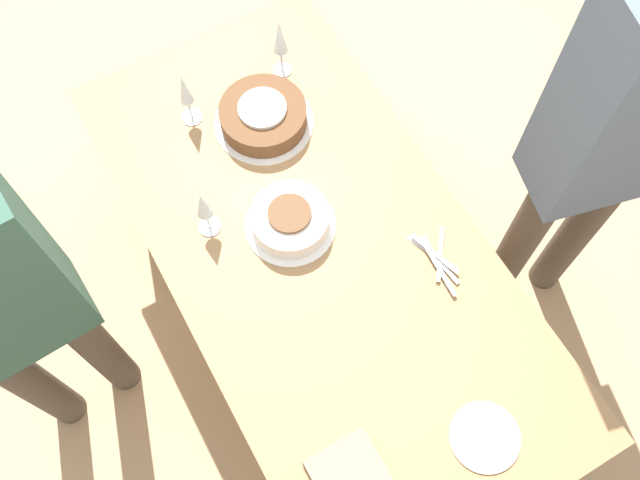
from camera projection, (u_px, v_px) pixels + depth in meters
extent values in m
plane|color=tan|center=(320.00, 328.00, 2.71)|extent=(12.00, 12.00, 0.00)
cube|color=#9E754C|center=(320.00, 249.00, 2.04)|extent=(1.73, 0.85, 0.03)
cylinder|color=brown|center=(549.00, 454.00, 2.17)|extent=(0.07, 0.07, 0.72)
cylinder|color=brown|center=(298.00, 85.00, 2.74)|extent=(0.07, 0.07, 0.72)
cylinder|color=brown|center=(129.00, 163.00, 2.60)|extent=(0.07, 0.07, 0.72)
cylinder|color=white|center=(290.00, 225.00, 2.05)|extent=(0.26, 0.26, 0.01)
cylinder|color=white|center=(290.00, 220.00, 2.02)|extent=(0.22, 0.22, 0.07)
cylinder|color=brown|center=(289.00, 214.00, 1.99)|extent=(0.12, 0.12, 0.01)
cylinder|color=white|center=(264.00, 123.00, 2.20)|extent=(0.31, 0.31, 0.01)
cylinder|color=brown|center=(263.00, 116.00, 2.17)|extent=(0.27, 0.27, 0.07)
cylinder|color=white|center=(262.00, 108.00, 2.13)|extent=(0.15, 0.15, 0.01)
cylinder|color=silver|center=(192.00, 117.00, 2.21)|extent=(0.06, 0.06, 0.00)
cylinder|color=silver|center=(190.00, 109.00, 2.17)|extent=(0.01, 0.01, 0.09)
cone|color=silver|center=(184.00, 89.00, 2.08)|extent=(0.04, 0.04, 0.11)
cylinder|color=silver|center=(210.00, 227.00, 2.05)|extent=(0.07, 0.07, 0.00)
cylinder|color=silver|center=(208.00, 219.00, 2.01)|extent=(0.01, 0.01, 0.09)
cone|color=silver|center=(203.00, 204.00, 1.93)|extent=(0.05, 0.05, 0.10)
cylinder|color=silver|center=(282.00, 70.00, 2.29)|extent=(0.06, 0.06, 0.00)
cylinder|color=silver|center=(282.00, 60.00, 2.24)|extent=(0.01, 0.01, 0.09)
cone|color=silver|center=(280.00, 36.00, 2.14)|extent=(0.04, 0.04, 0.13)
cylinder|color=beige|center=(485.00, 437.00, 1.80)|extent=(0.18, 0.18, 0.01)
cube|color=silver|center=(432.00, 254.00, 2.02)|extent=(0.16, 0.08, 0.00)
cube|color=silver|center=(436.00, 261.00, 2.01)|extent=(0.17, 0.04, 0.00)
cube|color=silver|center=(439.00, 261.00, 2.00)|extent=(0.17, 0.03, 0.00)
cube|color=silver|center=(440.00, 254.00, 2.01)|extent=(0.14, 0.11, 0.00)
cube|color=silver|center=(440.00, 270.00, 1.98)|extent=(0.17, 0.02, 0.00)
cube|color=silver|center=(434.00, 253.00, 2.00)|extent=(0.17, 0.06, 0.00)
cube|color=gray|center=(350.00, 475.00, 1.76)|extent=(0.17, 0.17, 0.02)
cylinder|color=#4C4238|center=(578.00, 229.00, 2.41)|extent=(0.11, 0.11, 0.86)
cylinder|color=#4C4238|center=(518.00, 245.00, 2.38)|extent=(0.11, 0.11, 0.86)
cylinder|color=#4C4238|center=(33.00, 384.00, 2.24)|extent=(0.11, 0.11, 0.76)
cylinder|color=#4C4238|center=(97.00, 346.00, 2.29)|extent=(0.11, 0.11, 0.76)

